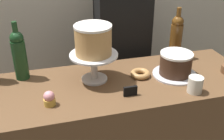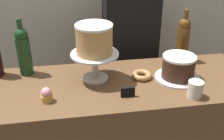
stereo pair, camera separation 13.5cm
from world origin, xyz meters
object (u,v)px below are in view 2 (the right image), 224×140
(barista_figure, at_px, (129,58))
(coffee_cup_ceramic, at_px, (195,89))
(white_layer_cake, at_px, (94,39))
(price_sign_chalkboard, at_px, (128,92))
(wine_bottle_amber, at_px, (183,39))
(chocolate_round_cake, at_px, (179,66))
(cupcake_strawberry, at_px, (47,95))
(wine_bottle_green, at_px, (24,50))
(donut_maple, at_px, (142,75))
(cake_stand_pedestal, at_px, (95,61))

(barista_figure, bearing_deg, coffee_cup_ceramic, -75.70)
(white_layer_cake, relative_size, price_sign_chalkboard, 2.78)
(price_sign_chalkboard, bearing_deg, wine_bottle_amber, 40.73)
(white_layer_cake, bearing_deg, coffee_cup_ceramic, -28.84)
(coffee_cup_ceramic, bearing_deg, wine_bottle_amber, 77.66)
(white_layer_cake, relative_size, coffee_cup_ceramic, 2.29)
(white_layer_cake, distance_m, chocolate_round_cake, 0.48)
(white_layer_cake, distance_m, cupcake_strawberry, 0.37)
(white_layer_cake, height_order, price_sign_chalkboard, white_layer_cake)
(wine_bottle_amber, height_order, wine_bottle_green, same)
(donut_maple, relative_size, barista_figure, 0.07)
(cake_stand_pedestal, xyz_separation_m, white_layer_cake, (0.00, -0.00, 0.13))
(chocolate_round_cake, xyz_separation_m, donut_maple, (-0.19, 0.04, -0.06))
(white_layer_cake, distance_m, coffee_cup_ceramic, 0.57)
(wine_bottle_green, height_order, donut_maple, wine_bottle_green)
(price_sign_chalkboard, distance_m, barista_figure, 0.67)
(white_layer_cake, bearing_deg, wine_bottle_green, 161.69)
(cupcake_strawberry, bearing_deg, chocolate_round_cake, 9.31)
(barista_figure, bearing_deg, cupcake_strawberry, -131.59)
(white_layer_cake, relative_size, wine_bottle_amber, 0.60)
(chocolate_round_cake, bearing_deg, white_layer_cake, 171.62)
(wine_bottle_amber, xyz_separation_m, coffee_cup_ceramic, (-0.09, -0.41, -0.10))
(price_sign_chalkboard, bearing_deg, barista_figure, 76.61)
(coffee_cup_ceramic, bearing_deg, chocolate_round_cake, 94.81)
(cake_stand_pedestal, bearing_deg, chocolate_round_cake, -8.38)
(donut_maple, height_order, price_sign_chalkboard, price_sign_chalkboard)
(cake_stand_pedestal, bearing_deg, price_sign_chalkboard, -55.76)
(price_sign_chalkboard, bearing_deg, donut_maple, 56.07)
(cake_stand_pedestal, xyz_separation_m, barista_figure, (0.29, 0.43, -0.20))
(cake_stand_pedestal, distance_m, wine_bottle_amber, 0.58)
(cake_stand_pedestal, distance_m, white_layer_cake, 0.13)
(price_sign_chalkboard, bearing_deg, chocolate_round_cake, 23.93)
(white_layer_cake, distance_m, donut_maple, 0.34)
(chocolate_round_cake, distance_m, coffee_cup_ceramic, 0.19)
(price_sign_chalkboard, relative_size, coffee_cup_ceramic, 0.82)
(donut_maple, bearing_deg, price_sign_chalkboard, -123.93)
(price_sign_chalkboard, relative_size, barista_figure, 0.04)
(cake_stand_pedestal, height_order, wine_bottle_green, wine_bottle_green)
(cake_stand_pedestal, relative_size, coffee_cup_ceramic, 3.03)
(cake_stand_pedestal, relative_size, barista_figure, 0.16)
(cake_stand_pedestal, bearing_deg, donut_maple, -6.49)
(donut_maple, distance_m, barista_figure, 0.48)
(wine_bottle_amber, distance_m, donut_maple, 0.37)
(coffee_cup_ceramic, distance_m, barista_figure, 0.73)
(chocolate_round_cake, height_order, price_sign_chalkboard, chocolate_round_cake)
(cupcake_strawberry, bearing_deg, wine_bottle_amber, 22.55)
(chocolate_round_cake, bearing_deg, cupcake_strawberry, -170.69)
(chocolate_round_cake, xyz_separation_m, price_sign_chalkboard, (-0.31, -0.14, -0.05))
(white_layer_cake, xyz_separation_m, wine_bottle_amber, (0.56, 0.15, -0.09))
(donut_maple, relative_size, price_sign_chalkboard, 1.60)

